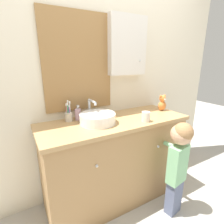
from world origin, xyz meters
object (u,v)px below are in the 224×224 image
sink_basin (97,118)px  teddy_bear (162,103)px  toothbrush_holder (69,116)px  child_figure (178,157)px  soap_dispenser (78,114)px  drinking_cup (146,117)px

sink_basin → teddy_bear: size_ratio=2.09×
toothbrush_holder → sink_basin: bearing=-40.7°
child_figure → soap_dispenser: bearing=137.6°
soap_dispenser → child_figure: bearing=-42.4°
sink_basin → soap_dispenser: (-0.12, 0.17, 0.01)m
toothbrush_holder → drinking_cup: toothbrush_holder is taller
soap_dispenser → teddy_bear: (0.93, -0.16, 0.03)m
toothbrush_holder → child_figure: size_ratio=0.21×
toothbrush_holder → soap_dispenser: (0.09, -0.01, 0.01)m
soap_dispenser → teddy_bear: teddy_bear is taller
soap_dispenser → child_figure: soap_dispenser is taller
sink_basin → teddy_bear: bearing=1.3°
sink_basin → teddy_bear: (0.81, 0.02, 0.04)m
soap_dispenser → drinking_cup: bearing=-34.1°
child_figure → drinking_cup: drinking_cup is taller
teddy_bear → soap_dispenser: bearing=170.5°
drinking_cup → sink_basin: bearing=155.8°
sink_basin → child_figure: bearing=-38.7°
child_figure → teddy_bear: (0.24, 0.47, 0.36)m
drinking_cup → toothbrush_holder: bearing=149.5°
sink_basin → soap_dispenser: 0.21m
child_figure → drinking_cup: (-0.16, 0.27, 0.33)m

